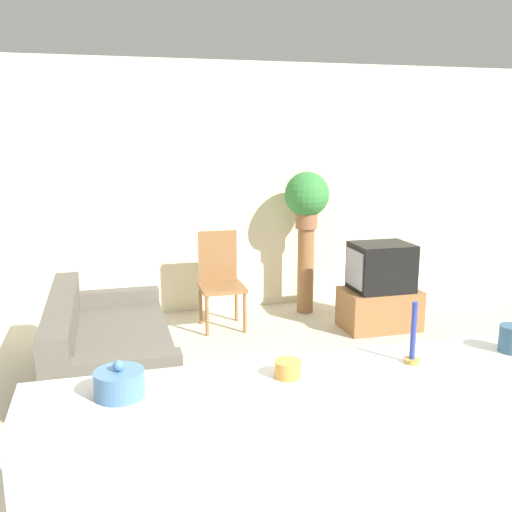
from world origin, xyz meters
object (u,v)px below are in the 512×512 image
object	(u,v)px
television	(381,267)
wooden_chair	(220,276)
potted_plant	(307,196)
couch	(106,352)
decorative_bowl	(119,383)

from	to	relation	value
television	wooden_chair	size ratio (longest dim) A/B	0.60
potted_plant	television	bearing A→B (deg)	-52.77
couch	television	world-z (taller)	television
television	decorative_bowl	world-z (taller)	decorative_bowl
couch	wooden_chair	world-z (taller)	wooden_chair
wooden_chair	decorative_bowl	bearing A→B (deg)	-107.38
television	wooden_chair	world-z (taller)	wooden_chair
television	couch	bearing A→B (deg)	-167.23
couch	television	xyz separation A→B (m)	(2.69, 0.61, 0.39)
wooden_chair	potted_plant	distance (m)	1.28
wooden_chair	potted_plant	bearing A→B (deg)	12.18
potted_plant	decorative_bowl	size ratio (longest dim) A/B	3.16
couch	decorative_bowl	bearing A→B (deg)	-88.24
potted_plant	decorative_bowl	distance (m)	4.22
couch	potted_plant	xyz separation A→B (m)	(2.15, 1.32, 1.03)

